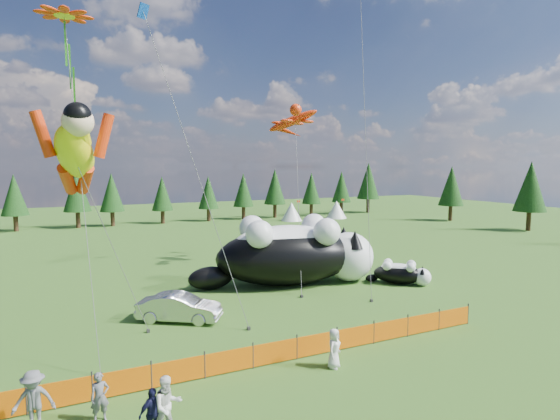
# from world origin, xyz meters

# --- Properties ---
(ground) EXTENTS (160.00, 160.00, 0.00)m
(ground) POSITION_xyz_m (0.00, 0.00, 0.00)
(ground) COLOR #153509
(ground) RESTS_ON ground
(safety_fence) EXTENTS (22.06, 0.06, 1.10)m
(safety_fence) POSITION_xyz_m (0.00, -3.00, 0.50)
(safety_fence) COLOR #262626
(safety_fence) RESTS_ON ground
(tree_line) EXTENTS (90.00, 4.00, 8.00)m
(tree_line) POSITION_xyz_m (0.00, 45.00, 4.00)
(tree_line) COLOR black
(tree_line) RESTS_ON ground
(festival_tents) EXTENTS (50.00, 3.20, 2.80)m
(festival_tents) POSITION_xyz_m (11.00, 40.00, 1.40)
(festival_tents) COLOR white
(festival_tents) RESTS_ON ground
(cat_large) EXTENTS (13.06, 6.46, 4.75)m
(cat_large) POSITION_xyz_m (6.33, 7.80, 2.26)
(cat_large) COLOR black
(cat_large) RESTS_ON ground
(cat_small) EXTENTS (3.67, 3.56, 1.64)m
(cat_small) POSITION_xyz_m (13.09, 4.65, 0.78)
(cat_small) COLOR black
(cat_small) RESTS_ON ground
(car) EXTENTS (4.57, 3.62, 1.45)m
(car) POSITION_xyz_m (-2.54, 3.80, 0.73)
(car) COLOR silver
(car) RESTS_ON ground
(spectator_a) EXTENTS (0.63, 0.45, 1.60)m
(spectator_a) POSITION_xyz_m (-6.81, -4.36, 0.80)
(spectator_a) COLOR #5A5B60
(spectator_a) RESTS_ON ground
(spectator_b) EXTENTS (1.00, 0.69, 1.88)m
(spectator_b) POSITION_xyz_m (-4.97, -6.05, 0.94)
(spectator_b) COLOR silver
(spectator_b) RESTS_ON ground
(spectator_c) EXTENTS (1.02, 0.81, 1.55)m
(spectator_c) POSITION_xyz_m (-5.41, -5.95, 0.77)
(spectator_c) COLOR #141538
(spectator_c) RESTS_ON ground
(spectator_d) EXTENTS (1.33, 0.82, 1.93)m
(spectator_d) POSITION_xyz_m (-8.68, -4.06, 0.97)
(spectator_d) COLOR #5A5B60
(spectator_d) RESTS_ON ground
(spectator_e) EXTENTS (0.94, 0.89, 1.62)m
(spectator_e) POSITION_xyz_m (2.03, -4.31, 0.81)
(spectator_e) COLOR silver
(spectator_e) RESTS_ON ground
(superhero_kite) EXTENTS (5.32, 5.13, 11.09)m
(superhero_kite) POSITION_xyz_m (-7.21, 0.23, 8.71)
(superhero_kite) COLOR yellow
(superhero_kite) RESTS_ON ground
(gecko_kite) EXTENTS (7.24, 12.38, 15.35)m
(gecko_kite) POSITION_xyz_m (9.12, 13.77, 11.94)
(gecko_kite) COLOR red
(gecko_kite) RESTS_ON ground
(flower_kite) EXTENTS (2.56, 6.10, 15.55)m
(flower_kite) POSITION_xyz_m (-7.40, 3.53, 14.76)
(flower_kite) COLOR red
(flower_kite) RESTS_ON ground
(diamond_kite_a) EXTENTS (4.63, 4.84, 17.38)m
(diamond_kite_a) POSITION_xyz_m (-3.51, 5.22, 15.42)
(diamond_kite_a) COLOR #0B42AD
(diamond_kite_a) RESTS_ON ground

